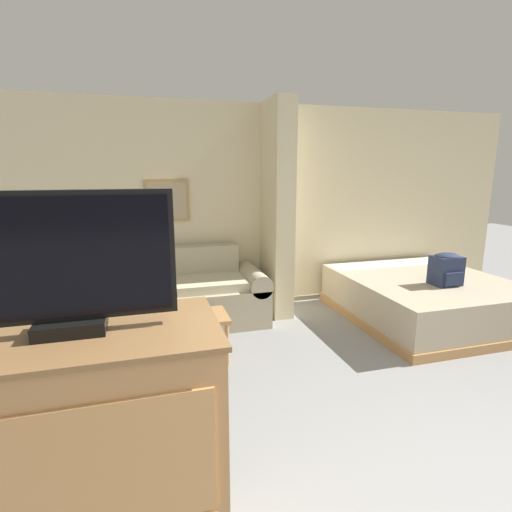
% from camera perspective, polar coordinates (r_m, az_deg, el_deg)
% --- Properties ---
extents(wall_back, '(7.33, 0.16, 2.60)m').
position_cam_1_polar(wall_back, '(5.27, 1.03, 6.85)').
color(wall_back, beige).
rests_on(wall_back, ground_plane).
extents(wall_partition_pillar, '(0.24, 0.65, 2.60)m').
position_cam_1_polar(wall_partition_pillar, '(4.93, 3.04, 6.53)').
color(wall_partition_pillar, beige).
rests_on(wall_partition_pillar, ground_plane).
extents(couch, '(2.15, 0.84, 0.88)m').
position_cam_1_polar(couch, '(4.77, -11.64, -5.86)').
color(couch, '#B7AD8E').
rests_on(couch, ground_plane).
extents(coffee_table, '(0.66, 0.45, 0.44)m').
position_cam_1_polar(coffee_table, '(3.86, -9.05, -9.32)').
color(coffee_table, '#B27F4C').
rests_on(coffee_table, ground_plane).
extents(side_table, '(0.44, 0.44, 0.60)m').
position_cam_1_polar(side_table, '(4.77, -26.61, -4.87)').
color(side_table, '#B27F4C').
rests_on(side_table, ground_plane).
extents(table_lamp, '(0.30, 0.30, 0.47)m').
position_cam_1_polar(table_lamp, '(4.67, -27.10, 0.14)').
color(table_lamp, tan).
rests_on(table_lamp, side_table).
extents(tv_dresser, '(1.06, 0.56, 1.21)m').
position_cam_1_polar(tv_dresser, '(1.91, -23.00, -27.11)').
color(tv_dresser, '#B27F4C').
rests_on(tv_dresser, ground_plane).
extents(tv, '(0.75, 0.16, 0.51)m').
position_cam_1_polar(tv, '(1.53, -25.65, -1.11)').
color(tv, black).
rests_on(tv, tv_dresser).
extents(bed, '(1.82, 2.03, 0.51)m').
position_cam_1_polar(bed, '(5.31, 22.75, -5.46)').
color(bed, '#B27F4C').
rests_on(bed, ground_plane).
extents(backpack, '(0.31, 0.26, 0.37)m').
position_cam_1_polar(backpack, '(4.97, 25.55, -1.61)').
color(backpack, '#232D4C').
rests_on(backpack, bed).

